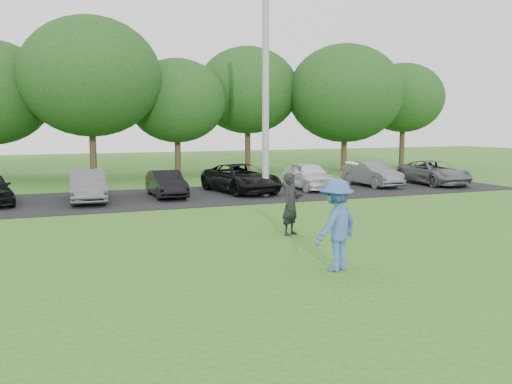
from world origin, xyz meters
The scene contains 7 objects.
ground centered at (0.00, 0.00, 0.00)m, with size 100.00×100.00×0.00m, color #32681D.
parking_lot centered at (0.00, 13.00, 0.01)m, with size 32.00×6.50×0.03m, color black.
utility_pole centered at (3.82, 11.77, 5.33)m, with size 0.28×0.28×10.66m, color #979692.
frisbee_player centered at (0.45, 0.20, 0.96)m, with size 1.42×1.17×2.29m.
camera_bystander centered at (1.22, 3.97, 0.86)m, with size 0.75×0.70×1.71m.
parked_cars centered at (1.40, 13.09, 0.63)m, with size 28.49×5.11×1.26m.
tree_row centered at (1.51, 22.76, 4.91)m, with size 42.39×9.85×8.64m.
Camera 1 is at (-5.51, -9.93, 3.06)m, focal length 40.00 mm.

